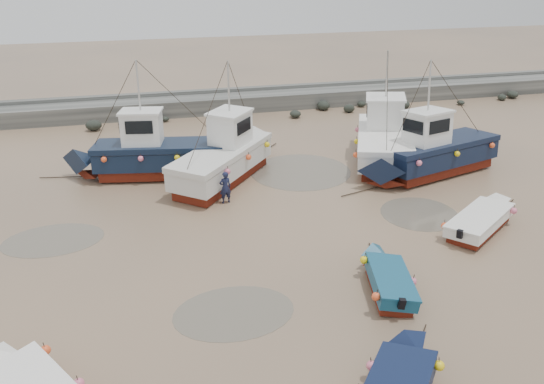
{
  "coord_description": "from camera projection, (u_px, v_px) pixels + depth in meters",
  "views": [
    {
      "loc": [
        -5.57,
        -17.4,
        11.33
      ],
      "look_at": [
        -0.43,
        3.64,
        1.4
      ],
      "focal_mm": 35.0,
      "sensor_mm": 36.0,
      "label": 1
    }
  ],
  "objects": [
    {
      "name": "puddle_c",
      "position": [
        53.0,
        240.0,
        22.69
      ],
      "size": [
        4.23,
        4.23,
        0.01
      ],
      "primitive_type": "cylinder",
      "color": "#5E564A",
      "rests_on": "ground"
    },
    {
      "name": "puddle_d",
      "position": [
        300.0,
        171.0,
        29.69
      ],
      "size": [
        5.64,
        5.64,
        0.01
      ],
      "primitive_type": "cylinder",
      "color": "#5E564A",
      "rests_on": "ground"
    },
    {
      "name": "puddle_a",
      "position": [
        234.0,
        312.0,
        18.16
      ],
      "size": [
        4.2,
        4.2,
        0.01
      ],
      "primitive_type": "cylinder",
      "color": "#5E564A",
      "rests_on": "ground"
    },
    {
      "name": "seawall",
      "position": [
        221.0,
        103.0,
        40.46
      ],
      "size": [
        60.0,
        4.92,
        1.5
      ],
      "color": "slate",
      "rests_on": "ground"
    },
    {
      "name": "cabin_boat_2",
      "position": [
        431.0,
        152.0,
        28.68
      ],
      "size": [
        9.98,
        4.58,
        6.22
      ],
      "rotation": [
        0.0,
        0.0,
        1.85
      ],
      "color": "maroon",
      "rests_on": "ground"
    },
    {
      "name": "cabin_boat_3",
      "position": [
        385.0,
        137.0,
        31.08
      ],
      "size": [
        5.97,
        9.98,
        6.22
      ],
      "rotation": [
        0.0,
        0.0,
        -0.4
      ],
      "color": "maroon",
      "rests_on": "ground"
    },
    {
      "name": "dinghy_3",
      "position": [
        484.0,
        218.0,
        23.4
      ],
      "size": [
        5.65,
        4.23,
        1.43
      ],
      "rotation": [
        0.0,
        0.0,
        -0.97
      ],
      "color": "maroon",
      "rests_on": "ground"
    },
    {
      "name": "puddle_b",
      "position": [
        419.0,
        214.0,
        24.95
      ],
      "size": [
        3.63,
        3.63,
        0.01
      ],
      "primitive_type": "cylinder",
      "color": "#5E564A",
      "rests_on": "ground"
    },
    {
      "name": "dinghy_2",
      "position": [
        386.0,
        276.0,
        19.21
      ],
      "size": [
        2.29,
        5.12,
        1.43
      ],
      "rotation": [
        0.0,
        0.0,
        -0.22
      ],
      "color": "maroon",
      "rests_on": "ground"
    },
    {
      "name": "person",
      "position": [
        226.0,
        203.0,
        26.04
      ],
      "size": [
        0.66,
        0.5,
        1.64
      ],
      "primitive_type": "imported",
      "rotation": [
        0.0,
        0.0,
        3.34
      ],
      "color": "#171C37",
      "rests_on": "ground"
    },
    {
      "name": "ground",
      "position": [
        304.0,
        259.0,
        21.29
      ],
      "size": [
        120.0,
        120.0,
        0.0
      ],
      "primitive_type": "plane",
      "color": "#8E7255",
      "rests_on": "ground"
    },
    {
      "name": "cabin_boat_1",
      "position": [
        228.0,
        154.0,
        28.38
      ],
      "size": [
        7.41,
        8.62,
        6.22
      ],
      "rotation": [
        0.0,
        0.0,
        -0.69
      ],
      "color": "maroon",
      "rests_on": "ground"
    },
    {
      "name": "cabin_boat_0",
      "position": [
        151.0,
        153.0,
        28.58
      ],
      "size": [
        10.38,
        4.01,
        6.22
      ],
      "rotation": [
        0.0,
        0.0,
        1.4
      ],
      "color": "maroon",
      "rests_on": "ground"
    }
  ]
}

